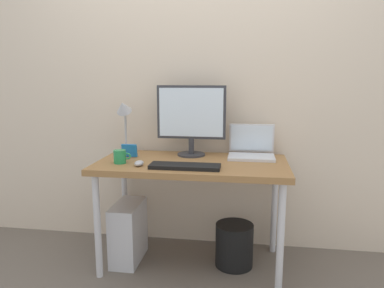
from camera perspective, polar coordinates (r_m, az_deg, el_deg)
name	(u,v)px	position (r m, az deg, el deg)	size (l,w,h in m)	color
ground_plane	(192,263)	(2.69, 0.00, -18.19)	(6.00, 6.00, 0.00)	#665B51
back_wall	(200,76)	(2.75, 1.23, 10.60)	(4.40, 0.04, 2.60)	beige
desk	(192,172)	(2.45, 0.00, -4.41)	(1.27, 0.65, 0.74)	olive
monitor	(191,117)	(2.58, -0.12, 4.33)	(0.49, 0.20, 0.50)	#333338
laptop	(251,149)	(2.60, 9.34, -0.76)	(0.32, 0.26, 0.23)	silver
desk_lamp	(124,115)	(2.70, -10.69, 4.52)	(0.11, 0.16, 0.41)	#B2B2B7
keyboard	(185,166)	(2.25, -1.12, -3.53)	(0.44, 0.14, 0.02)	black
mouse	(139,163)	(2.33, -8.34, -3.02)	(0.06, 0.09, 0.03)	#B2B2B7
coffee_mug	(120,157)	(2.42, -11.27, -1.96)	(0.12, 0.08, 0.09)	#268C4C
photo_frame	(129,151)	(2.59, -9.83, -1.02)	(0.11, 0.02, 0.09)	#1E72BF
computer_tower	(128,232)	(2.68, -9.99, -13.49)	(0.18, 0.36, 0.42)	silver
wastebasket	(234,245)	(2.61, 6.67, -15.51)	(0.26, 0.26, 0.30)	black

